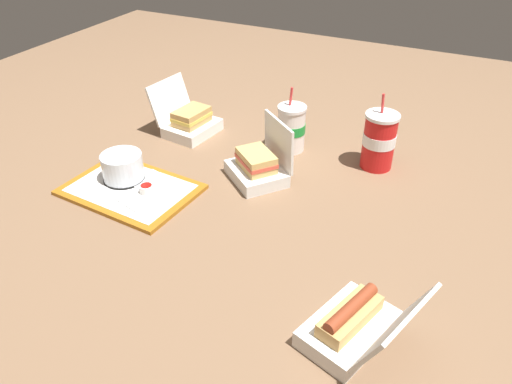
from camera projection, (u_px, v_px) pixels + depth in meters
The scene contains 11 objects.
ground_plane at pixel (244, 201), 1.41m from camera, with size 3.20×3.20×0.00m, color brown.
food_tray at pixel (131, 190), 1.45m from camera, with size 0.39×0.29×0.01m.
cake_container at pixel (123, 168), 1.46m from camera, with size 0.12×0.12×0.08m.
ketchup_cup at pixel (147, 188), 1.42m from camera, with size 0.04×0.04×0.02m.
napkin_stack at pixel (151, 182), 1.47m from camera, with size 0.10×0.10×0.00m, color white.
plastic_fork at pixel (125, 204), 1.38m from camera, with size 0.11×0.01×0.01m, color white.
clamshell_sandwich_right at pixel (190, 121), 1.74m from camera, with size 0.21×0.20×0.17m.
clamshell_sandwich_back at pixel (259, 166), 1.49m from camera, with size 0.23×0.22×0.18m.
clamshell_hotdog_center at pixel (354, 325), 0.99m from camera, with size 0.24×0.25×0.16m.
soda_cup_front at pixel (379, 140), 1.52m from camera, with size 0.10×0.10×0.24m.
soda_cup_back at pixel (291, 128), 1.62m from camera, with size 0.09×0.09×0.21m.
Camera 1 is at (-0.54, 1.02, 0.81)m, focal length 35.00 mm.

